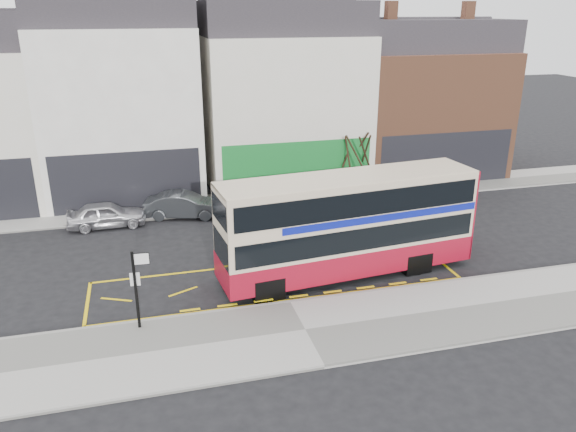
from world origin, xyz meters
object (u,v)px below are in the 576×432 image
object	(u,v)px
car_silver	(106,215)
car_grey	(184,205)
street_tree_right	(357,142)
car_white	(398,188)
double_decker_bus	(349,224)
bus_stop_post	(137,282)

from	to	relation	value
car_silver	car_grey	distance (m)	3.75
car_silver	street_tree_right	size ratio (longest dim) A/B	0.81
car_silver	street_tree_right	world-z (taller)	street_tree_right
car_white	street_tree_right	xyz separation A→B (m)	(-1.99, 1.29, 2.41)
car_grey	car_white	size ratio (longest dim) A/B	0.84
double_decker_bus	bus_stop_post	bearing A→B (deg)	-169.97
car_white	car_grey	bearing A→B (deg)	72.38
car_white	bus_stop_post	bearing A→B (deg)	109.87
bus_stop_post	street_tree_right	size ratio (longest dim) A/B	0.60
car_grey	car_white	world-z (taller)	car_white
double_decker_bus	car_white	distance (m)	9.89
car_silver	car_grey	xyz separation A→B (m)	(3.73, 0.39, 0.02)
car_silver	car_white	bearing A→B (deg)	-91.32
car_grey	car_white	distance (m)	11.55
double_decker_bus	car_silver	bearing A→B (deg)	134.82
car_silver	car_grey	size ratio (longest dim) A/B	0.94
car_grey	car_white	bearing A→B (deg)	-77.67
car_white	car_silver	bearing A→B (deg)	74.19
car_white	street_tree_right	world-z (taller)	street_tree_right
bus_stop_post	car_silver	world-z (taller)	bus_stop_post
car_white	double_decker_bus	bearing A→B (deg)	126.92
double_decker_bus	car_grey	size ratio (longest dim) A/B	2.64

